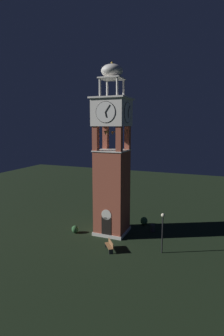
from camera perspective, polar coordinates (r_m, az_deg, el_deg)
The scene contains 7 objects.
ground at distance 30.30m, azimuth 0.00°, elevation -13.70°, with size 80.00×80.00×0.00m, color black.
clock_tower at distance 28.25m, azimuth -0.00°, elevation 0.36°, with size 3.74×3.74×18.13m.
park_bench at distance 26.16m, azimuth -0.52°, elevation -16.40°, with size 1.33×1.53×0.95m.
lamp_post at distance 25.25m, azimuth 10.88°, elevation -12.13°, with size 0.36×0.36×3.85m.
trash_bin at distance 30.74m, azimuth 8.78°, elevation -12.66°, with size 0.52×0.52×0.80m, color #2D2D33.
shrub_near_entry at distance 32.46m, azimuth 6.93°, elevation -11.27°, with size 0.85×0.85×0.94m, color #336638.
shrub_left_of_tower at distance 30.26m, azimuth -7.99°, elevation -12.96°, with size 0.73×0.73×0.84m, color #336638.
Camera 1 is at (10.52, -25.86, 11.78)m, focal length 28.22 mm.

